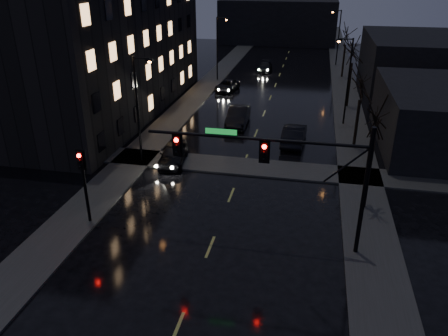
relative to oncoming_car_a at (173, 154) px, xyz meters
The scene contains 22 objects.
sidewalk_left 17.14m from the oncoming_car_a, 100.80° to the left, with size 3.00×140.00×0.12m, color #2D2D2B.
sidewalk_right 21.77m from the oncoming_car_a, 50.66° to the left, with size 3.00×140.00×0.12m, color #2D2D2B.
sidewalk_cross 5.35m from the oncoming_car_a, ahead, with size 40.00×3.00×0.12m, color #2D2D2B.
apartment_block 17.12m from the oncoming_car_a, 133.47° to the left, with size 12.00×30.00×12.00m, color black.
commercial_right_near 22.28m from the oncoming_car_a, 20.63° to the left, with size 10.00×14.00×5.00m, color black.
commercial_right_far 37.30m from the oncoming_car_a, 53.23° to the left, with size 12.00×18.00×6.00m, color black.
far_block 59.96m from the oncoming_car_a, 87.81° to the left, with size 22.00×10.00×8.00m, color black.
signal_mast 13.59m from the oncoming_car_a, 45.12° to the right, with size 11.11×0.41×7.00m.
signal_pole_left 9.71m from the oncoming_car_a, 103.53° to the right, with size 0.35×0.41×4.53m.
tree_near 15.32m from the oncoming_car_a, 16.95° to the right, with size 3.52×3.52×8.08m.
tree_mid_a 15.72m from the oncoming_car_a, 23.05° to the left, with size 3.30×3.30×7.58m.
tree_mid_b 23.23m from the oncoming_car_a, 52.47° to the left, with size 3.74×3.74×8.59m.
tree_far 35.05m from the oncoming_car_a, 66.72° to the left, with size 3.43×3.43×7.88m.
streetlight_l_near 4.62m from the oncoming_car_a, behind, with size 1.53×0.28×8.00m.
streetlight_l_far 27.22m from the oncoming_car_a, 94.88° to the left, with size 1.53×0.28×8.00m.
streetlight_r_mid 17.94m from the oncoming_car_a, 42.57° to the left, with size 1.53×0.28×8.00m.
streetlight_r_far 42.05m from the oncoming_car_a, 72.09° to the left, with size 1.53×0.28×8.00m.
oncoming_car_a is the anchor object (origin of this frame).
oncoming_car_b 10.35m from the oncoming_car_a, 71.54° to the left, with size 1.78×5.11×1.69m, color black.
oncoming_car_c 21.87m from the oncoming_car_a, 90.49° to the left, with size 2.11×4.58×1.27m, color black.
oncoming_car_d 33.70m from the oncoming_car_a, 84.88° to the left, with size 1.83×4.49×1.30m, color black.
lead_car 10.59m from the oncoming_car_a, 34.20° to the left, with size 1.75×5.01×1.65m, color black.
Camera 1 is at (4.68, -10.94, 13.69)m, focal length 35.00 mm.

